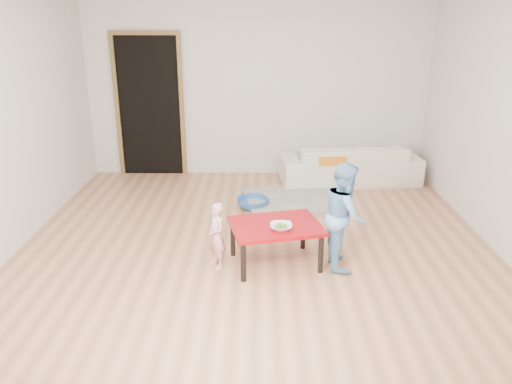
{
  "coord_description": "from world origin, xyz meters",
  "views": [
    {
      "loc": [
        0.04,
        -4.91,
        2.34
      ],
      "look_at": [
        0.0,
        -0.2,
        0.65
      ],
      "focal_mm": 35.0,
      "sensor_mm": 36.0,
      "label": 1
    }
  ],
  "objects_px": {
    "red_table": "(275,244)",
    "basin": "(253,203)",
    "sofa": "(349,163)",
    "child_blue": "(344,215)",
    "child_pink": "(217,236)",
    "bowl": "(281,227)"
  },
  "relations": [
    {
      "from": "sofa",
      "to": "child_blue",
      "type": "xyz_separation_m",
      "value": [
        -0.49,
        -2.54,
        0.23
      ]
    },
    {
      "from": "child_blue",
      "to": "red_table",
      "type": "bearing_deg",
      "value": 89.14
    },
    {
      "from": "sofa",
      "to": "basin",
      "type": "height_order",
      "value": "sofa"
    },
    {
      "from": "bowl",
      "to": "child_blue",
      "type": "xyz_separation_m",
      "value": [
        0.61,
        0.12,
        0.07
      ]
    },
    {
      "from": "child_blue",
      "to": "basin",
      "type": "relative_size",
      "value": 2.54
    },
    {
      "from": "red_table",
      "to": "bowl",
      "type": "height_order",
      "value": "bowl"
    },
    {
      "from": "sofa",
      "to": "child_pink",
      "type": "height_order",
      "value": "child_pink"
    },
    {
      "from": "bowl",
      "to": "basin",
      "type": "relative_size",
      "value": 0.51
    },
    {
      "from": "basin",
      "to": "sofa",
      "type": "bearing_deg",
      "value": 37.02
    },
    {
      "from": "bowl",
      "to": "child_blue",
      "type": "height_order",
      "value": "child_blue"
    },
    {
      "from": "red_table",
      "to": "basin",
      "type": "relative_size",
      "value": 2.07
    },
    {
      "from": "red_table",
      "to": "basin",
      "type": "bearing_deg",
      "value": 99.21
    },
    {
      "from": "bowl",
      "to": "child_pink",
      "type": "height_order",
      "value": "child_pink"
    },
    {
      "from": "red_table",
      "to": "child_blue",
      "type": "xyz_separation_m",
      "value": [
        0.66,
        -0.01,
        0.31
      ]
    },
    {
      "from": "sofa",
      "to": "child_pink",
      "type": "distance_m",
      "value": 3.12
    },
    {
      "from": "sofa",
      "to": "basin",
      "type": "distance_m",
      "value": 1.75
    },
    {
      "from": "red_table",
      "to": "basin",
      "type": "height_order",
      "value": "red_table"
    },
    {
      "from": "sofa",
      "to": "child_pink",
      "type": "xyz_separation_m",
      "value": [
        -1.71,
        -2.6,
        0.04
      ]
    },
    {
      "from": "child_pink",
      "to": "basin",
      "type": "bearing_deg",
      "value": 139.09
    },
    {
      "from": "red_table",
      "to": "sofa",
      "type": "bearing_deg",
      "value": 65.71
    },
    {
      "from": "sofa",
      "to": "bowl",
      "type": "distance_m",
      "value": 2.88
    },
    {
      "from": "child_pink",
      "to": "child_blue",
      "type": "xyz_separation_m",
      "value": [
        1.22,
        0.06,
        0.19
      ]
    }
  ]
}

